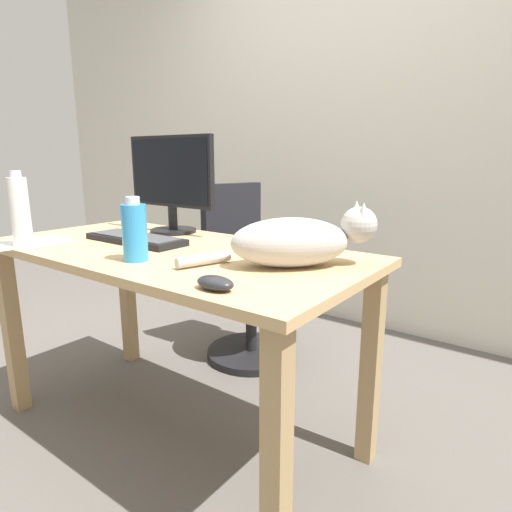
{
  "coord_description": "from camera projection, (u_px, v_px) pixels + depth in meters",
  "views": [
    {
      "loc": [
        1.18,
        -1.06,
        1.08
      ],
      "look_at": [
        0.48,
        -0.12,
        0.81
      ],
      "focal_mm": 30.37,
      "sensor_mm": 36.0,
      "label": 1
    }
  ],
  "objects": [
    {
      "name": "paper_sheet",
      "position": [
        26.0,
        243.0,
        1.68
      ],
      "size": [
        0.25,
        0.32,
        0.0
      ],
      "primitive_type": "cube",
      "rotation": [
        0.0,
        0.0,
        -0.15
      ],
      "color": "white",
      "rests_on": "desk"
    },
    {
      "name": "back_wall",
      "position": [
        354.0,
        120.0,
        2.68
      ],
      "size": [
        6.0,
        0.04,
        2.6
      ],
      "primitive_type": "cube",
      "color": "beige",
      "rests_on": "ground_plane"
    },
    {
      "name": "ground_plane",
      "position": [
        178.0,
        430.0,
        1.75
      ],
      "size": [
        8.0,
        8.0,
        0.0
      ],
      "primitive_type": "plane",
      "color": "#59544F"
    },
    {
      "name": "office_chair",
      "position": [
        246.0,
        283.0,
        2.35
      ],
      "size": [
        0.5,
        0.48,
        0.94
      ],
      "color": "black",
      "rests_on": "ground_plane"
    },
    {
      "name": "spray_bottle",
      "position": [
        135.0,
        232.0,
        1.37
      ],
      "size": [
        0.08,
        0.08,
        0.21
      ],
      "color": "#2D8CD1",
      "rests_on": "desk"
    },
    {
      "name": "computer_mouse",
      "position": [
        215.0,
        283.0,
        1.08
      ],
      "size": [
        0.11,
        0.06,
        0.04
      ],
      "primitive_type": "ellipsoid",
      "color": "#232328",
      "rests_on": "desk"
    },
    {
      "name": "cat",
      "position": [
        297.0,
        240.0,
        1.3
      ],
      "size": [
        0.47,
        0.44,
        0.2
      ],
      "color": "#B2ADA8",
      "rests_on": "desk"
    },
    {
      "name": "keyboard",
      "position": [
        136.0,
        239.0,
        1.69
      ],
      "size": [
        0.44,
        0.15,
        0.03
      ],
      "color": "black",
      "rests_on": "desk"
    },
    {
      "name": "desk",
      "position": [
        171.0,
        277.0,
        1.61
      ],
      "size": [
        1.47,
        0.71,
        0.75
      ],
      "color": "tan",
      "rests_on": "ground_plane"
    },
    {
      "name": "monitor",
      "position": [
        171.0,
        181.0,
        1.86
      ],
      "size": [
        0.48,
        0.2,
        0.41
      ],
      "color": "black",
      "rests_on": "desk"
    },
    {
      "name": "water_bottle",
      "position": [
        20.0,
        211.0,
        1.59
      ],
      "size": [
        0.07,
        0.07,
        0.28
      ],
      "color": "silver",
      "rests_on": "desk"
    }
  ]
}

